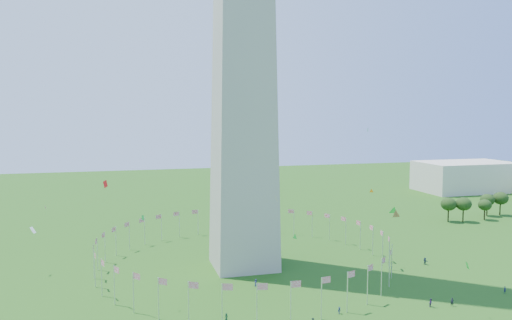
{
  "coord_description": "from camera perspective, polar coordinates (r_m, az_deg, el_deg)",
  "views": [
    {
      "loc": [
        -32.39,
        -82.53,
        42.88
      ],
      "look_at": [
        -0.51,
        35.0,
        31.33
      ],
      "focal_mm": 35.0,
      "sensor_mm": 36.0,
      "label": 1
    }
  ],
  "objects": [
    {
      "name": "kites_aloft",
      "position": [
        120.14,
        5.28,
        -5.42
      ],
      "size": [
        123.37,
        66.21,
        35.59
      ],
      "color": "green",
      "rests_on": "ground"
    },
    {
      "name": "flag_ring",
      "position": [
        141.73,
        -1.41,
        -10.29
      ],
      "size": [
        80.24,
        80.24,
        9.0
      ],
      "color": "silver",
      "rests_on": "ground"
    },
    {
      "name": "gov_building_east_a",
      "position": [
        297.58,
        22.78,
        -1.74
      ],
      "size": [
        50.0,
        30.0,
        16.0
      ],
      "primitive_type": "cube",
      "color": "beige",
      "rests_on": "ground"
    },
    {
      "name": "tree_line_east",
      "position": [
        226.19,
        25.69,
        -4.86
      ],
      "size": [
        53.17,
        15.24,
        9.7
      ],
      "color": "#244416",
      "rests_on": "ground"
    }
  ]
}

